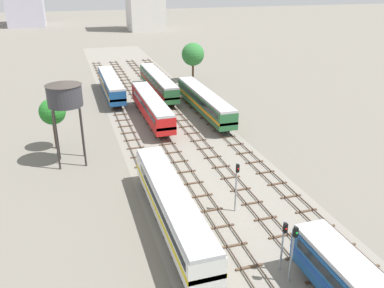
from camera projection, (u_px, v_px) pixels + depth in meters
ground_plane at (188, 149)px, 54.94m from camera, size 480.00×480.00×0.00m
ballast_bed at (188, 149)px, 54.94m from camera, size 17.60×176.00×0.01m
track_far_left at (138, 152)px, 53.89m from camera, size 2.40×126.00×0.29m
track_left at (170, 148)px, 55.14m from camera, size 2.40×126.00×0.29m
track_centre_left at (202, 144)px, 56.39m from camera, size 2.40×126.00×0.29m
track_centre at (232, 140)px, 57.64m from camera, size 2.40×126.00×0.29m
diesel_railcar_far_left_near at (172, 204)px, 36.98m from camera, size 2.96×20.50×3.80m
diesel_railcar_left_mid at (151, 106)px, 64.65m from camera, size 2.96×20.50×3.80m
passenger_coach_centre_midfar at (204, 100)px, 67.36m from camera, size 2.96×22.00×3.80m
passenger_coach_centre_left_far at (158, 82)px, 79.17m from camera, size 2.96×22.00×3.80m
diesel_railcar_far_left_farther at (111, 84)px, 77.38m from camera, size 2.96×20.50×3.80m
water_tower at (64, 95)px, 47.74m from camera, size 4.34×4.34×10.58m
signal_post_nearest at (283, 240)px, 31.34m from camera, size 0.28×0.47×4.64m
signal_post_near at (237, 181)px, 39.31m from camera, size 0.28×0.47×5.37m
signal_post_mid at (293, 247)px, 29.99m from camera, size 0.28×0.47×5.21m
lineside_tree_0 at (52, 112)px, 53.40m from camera, size 3.49×3.49×7.02m
lineside_tree_2 at (193, 54)px, 87.90m from camera, size 4.96×4.96×8.44m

